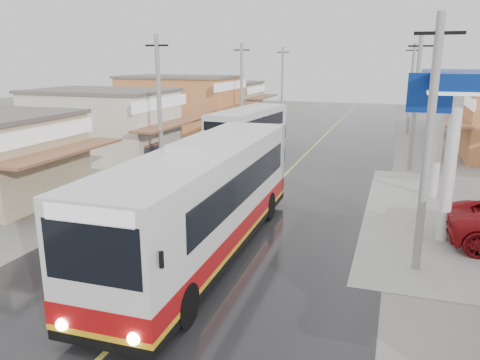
{
  "coord_description": "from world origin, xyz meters",
  "views": [
    {
      "loc": [
        6.04,
        -15.19,
        6.68
      ],
      "look_at": [
        0.45,
        1.41,
        2.13
      ],
      "focal_mm": 35.0,
      "sensor_mm": 36.0,
      "label": 1
    }
  ],
  "objects_px": {
    "coach_bus": "(206,199)",
    "tricycle_near": "(147,154)",
    "second_bus": "(248,129)",
    "cyclist": "(229,162)"
  },
  "relations": [
    {
      "from": "second_bus",
      "to": "cyclist",
      "type": "xyz_separation_m",
      "value": [
        0.84,
        -6.54,
        -1.03
      ]
    },
    {
      "from": "cyclist",
      "to": "tricycle_near",
      "type": "xyz_separation_m",
      "value": [
        -5.5,
        0.02,
        0.18
      ]
    },
    {
      "from": "cyclist",
      "to": "second_bus",
      "type": "bearing_deg",
      "value": 106.82
    },
    {
      "from": "coach_bus",
      "to": "tricycle_near",
      "type": "xyz_separation_m",
      "value": [
        -8.81,
        11.41,
        -1.12
      ]
    },
    {
      "from": "second_bus",
      "to": "tricycle_near",
      "type": "distance_m",
      "value": 8.06
    },
    {
      "from": "coach_bus",
      "to": "tricycle_near",
      "type": "height_order",
      "value": "coach_bus"
    },
    {
      "from": "second_bus",
      "to": "tricycle_near",
      "type": "relative_size",
      "value": 4.66
    },
    {
      "from": "coach_bus",
      "to": "cyclist",
      "type": "height_order",
      "value": "coach_bus"
    },
    {
      "from": "second_bus",
      "to": "tricycle_near",
      "type": "bearing_deg",
      "value": -120.15
    },
    {
      "from": "coach_bus",
      "to": "cyclist",
      "type": "relative_size",
      "value": 6.45
    }
  ]
}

